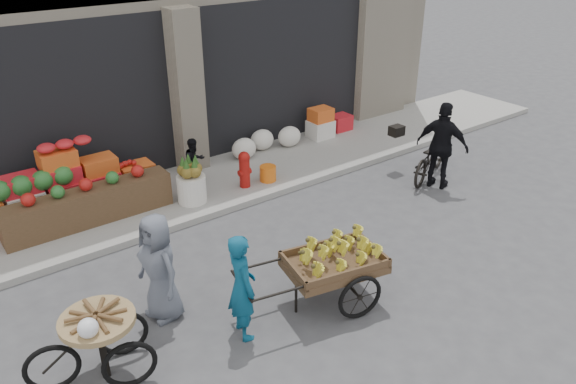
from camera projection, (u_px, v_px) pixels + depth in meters
ground at (359, 287)px, 8.06m from camera, size 80.00×80.00×0.00m
sidewalk at (215, 184)px, 10.97m from camera, size 18.00×2.20×0.12m
fruit_display at (78, 184)px, 9.56m from camera, size 3.10×1.12×1.24m
pineapple_bin at (192, 189)px, 10.07m from camera, size 0.52×0.52×0.50m
fire_hydrant at (244, 168)px, 10.56m from camera, size 0.22×0.22×0.71m
orange_bucket at (268, 173)px, 10.90m from camera, size 0.32×0.32×0.30m
right_bay_goods at (301, 130)px, 12.64m from camera, size 3.35×0.60×0.70m
seated_person at (195, 162)px, 10.62m from camera, size 0.51×0.43×0.93m
banana_cart at (331, 262)px, 7.46m from camera, size 2.30×1.29×0.91m
vendor_woman at (242, 287)px, 6.86m from camera, size 0.44×0.58×1.45m
tricycle_cart at (100, 337)px, 6.28m from camera, size 1.46×1.02×0.95m
vendor_grey at (159, 268)px, 7.18m from camera, size 0.58×0.79×1.50m
bicycle at (430, 156)px, 11.20m from camera, size 1.81×1.20×0.90m
cyclist at (442, 146)px, 10.62m from camera, size 0.76×1.08×1.70m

